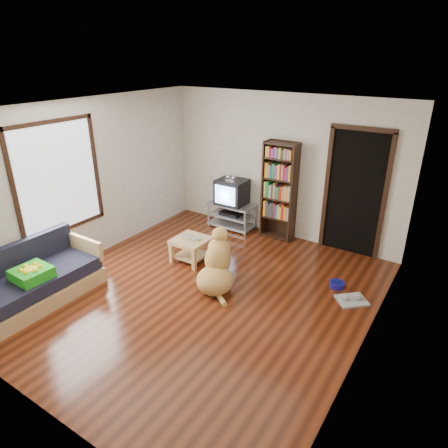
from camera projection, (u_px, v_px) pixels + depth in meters
The scene contains 18 objects.
ground at pixel (202, 293), 5.79m from camera, with size 5.00×5.00×0.00m, color #5C240F.
ceiling at pixel (197, 109), 4.75m from camera, with size 5.00×5.00×0.00m, color white.
wall_back at pixel (282, 168), 7.19m from camera, with size 4.50×4.50×0.00m, color beige.
wall_front at pixel (24, 302), 3.35m from camera, with size 4.50×4.50×0.00m, color beige.
wall_left at pixel (87, 182), 6.39m from camera, with size 5.00×5.00×0.00m, color beige.
wall_right at pixel (374, 254), 4.15m from camera, with size 5.00×5.00×0.00m, color beige.
green_cushion at pixel (32, 274), 5.35m from camera, with size 0.45×0.45×0.15m, color #1D9C1C.
laptop at pixel (190, 239), 6.52m from camera, with size 0.34×0.22×0.03m, color white.
dog_bowl at pixel (337, 285), 5.94m from camera, with size 0.22×0.22×0.08m, color navy.
grey_rag at pixel (352, 300), 5.61m from camera, with size 0.40×0.32×0.03m, color #999999.
window at pixel (58, 178), 5.92m from camera, with size 0.03×1.46×1.70m.
doorway at pixel (355, 191), 6.57m from camera, with size 1.03×0.05×2.19m.
tv_stand at pixel (232, 214), 7.86m from camera, with size 0.90×0.45×0.50m.
crt_tv at pixel (233, 191), 7.69m from camera, with size 0.55×0.52×0.58m.
bookshelf at pixel (280, 186), 7.17m from camera, with size 0.60×0.30×1.80m.
sofa at pixel (35, 283), 5.56m from camera, with size 0.80×1.80×0.80m.
coffee_table at pixel (191, 245), 6.60m from camera, with size 0.55×0.55×0.40m.
dog at pixel (217, 266), 5.88m from camera, with size 0.74×0.97×0.87m.
Camera 1 is at (2.94, -3.93, 3.25)m, focal length 32.00 mm.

